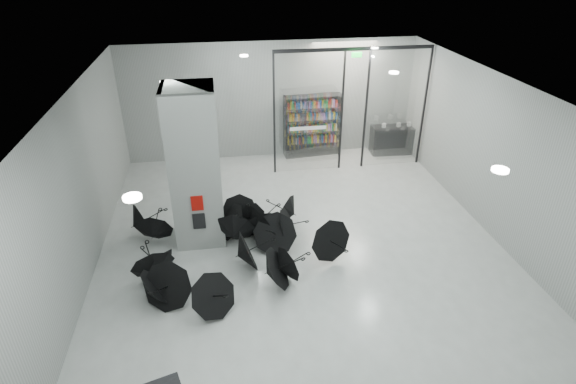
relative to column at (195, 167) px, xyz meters
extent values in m
plane|color=gray|center=(2.50, -2.00, -2.00)|extent=(14.00, 14.00, 0.00)
cube|color=slate|center=(2.50, -2.00, 2.00)|extent=(10.00, 14.00, 0.02)
cube|color=slate|center=(2.50, 5.00, 0.00)|extent=(10.00, 0.02, 4.00)
cube|color=slate|center=(-2.50, -2.00, 0.00)|extent=(0.02, 14.00, 4.00)
cube|color=slate|center=(7.50, -2.00, 0.00)|extent=(0.02, 14.00, 4.00)
cube|color=slate|center=(0.00, 0.00, 0.00)|extent=(1.20, 1.20, 4.00)
cube|color=#A50A07|center=(0.00, -0.62, -0.65)|extent=(0.28, 0.04, 0.38)
cube|color=black|center=(0.00, -0.62, -1.15)|extent=(0.30, 0.03, 0.42)
cube|color=#0CE533|center=(4.90, 3.30, 1.82)|extent=(0.30, 0.06, 0.15)
cube|color=silver|center=(3.50, 3.50, 0.00)|extent=(2.20, 0.02, 3.95)
cube|color=silver|center=(6.40, 3.50, 0.00)|extent=(2.00, 0.02, 3.95)
cube|color=black|center=(2.40, 3.50, 0.00)|extent=(0.06, 0.06, 4.00)
cube|color=black|center=(4.60, 3.50, 0.00)|extent=(0.06, 0.06, 4.00)
cube|color=black|center=(5.40, 3.50, 0.00)|extent=(0.06, 0.06, 4.00)
cube|color=black|center=(7.40, 3.50, 0.00)|extent=(0.06, 0.06, 4.00)
cube|color=black|center=(4.90, 3.50, 1.95)|extent=(5.00, 0.08, 0.10)
cube|color=black|center=(6.89, 4.46, -1.50)|extent=(1.68, 0.74, 0.99)
camera|label=1|loc=(0.63, -10.27, 4.78)|focal=28.67mm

